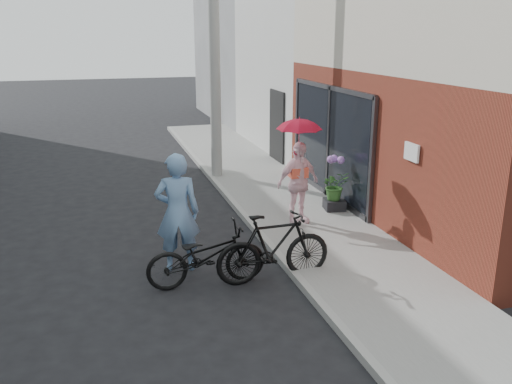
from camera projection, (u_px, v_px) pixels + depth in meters
name	position (u px, v px, depth m)	size (l,w,h in m)	color
ground	(234.00, 280.00, 8.53)	(80.00, 80.00, 0.00)	black
sidewalk	(309.00, 222.00, 10.93)	(2.20, 24.00, 0.12)	gray
curb	(254.00, 228.00, 10.61)	(0.12, 24.00, 0.12)	#9E9E99
plaster_building	(376.00, 40.00, 17.79)	(8.00, 6.00, 7.00)	silver
east_building_far	(299.00, 38.00, 24.22)	(8.00, 8.00, 7.00)	slate
utility_pole	(214.00, 43.00, 13.35)	(0.28, 0.28, 7.00)	#9E9E99
officer	(177.00, 213.00, 8.67)	(0.71, 0.47, 1.95)	#6B92BF
bike_left	(206.00, 256.00, 8.24)	(0.64, 1.84, 0.96)	black
bike_right	(274.00, 247.00, 8.37)	(0.52, 1.85, 1.11)	black
kimono_woman	(298.00, 183.00, 10.53)	(0.95, 0.40, 1.62)	#FCD4DE
parasol	(299.00, 123.00, 10.20)	(0.83, 0.83, 0.73)	red
planter	(334.00, 204.00, 11.51)	(0.41, 0.41, 0.22)	black
potted_plant	(335.00, 186.00, 11.39)	(0.56, 0.48, 0.62)	#316127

